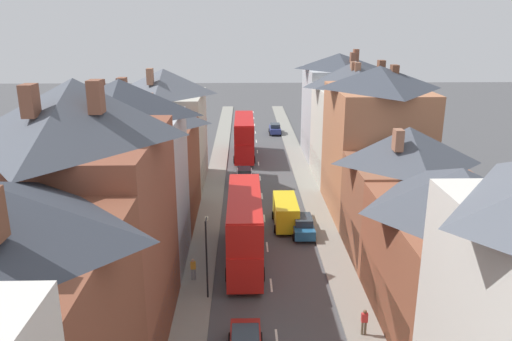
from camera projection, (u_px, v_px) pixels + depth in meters
name	position (u px, v px, depth m)	size (l,w,h in m)	color
pavement_left	(214.00, 189.00, 53.36)	(2.20, 104.00, 0.14)	gray
pavement_right	(309.00, 189.00, 53.60)	(2.20, 104.00, 0.14)	gray
centre_line_dashes	(262.00, 196.00, 51.59)	(0.14, 97.80, 0.01)	silver
terrace_row_left	(104.00, 210.00, 29.75)	(8.00, 58.31, 14.94)	silver
terrace_row_right	(410.00, 181.00, 36.13)	(8.00, 69.73, 14.06)	brown
double_decker_bus_lead	(245.00, 227.00, 36.98)	(2.74, 10.80, 5.30)	red
double_decker_bus_mid_street	(244.00, 136.00, 65.17)	(2.74, 10.80, 5.30)	red
car_near_blue	(303.00, 225.00, 42.19)	(1.90, 4.25, 1.71)	#236093
car_parked_left_a	(244.00, 175.00, 55.72)	(1.90, 3.97, 1.67)	silver
car_parked_right_a	(275.00, 129.00, 79.00)	(1.90, 3.93, 1.67)	navy
delivery_van	(286.00, 212.00, 43.85)	(2.20, 5.20, 2.41)	yellow
pedestrian_near_right	(364.00, 321.00, 28.56)	(0.36, 0.22, 1.61)	brown
pedestrian_mid_left	(193.00, 268.00, 34.57)	(0.36, 0.22, 1.61)	gray
street_lamp	(207.00, 253.00, 31.89)	(0.20, 1.12, 5.50)	black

